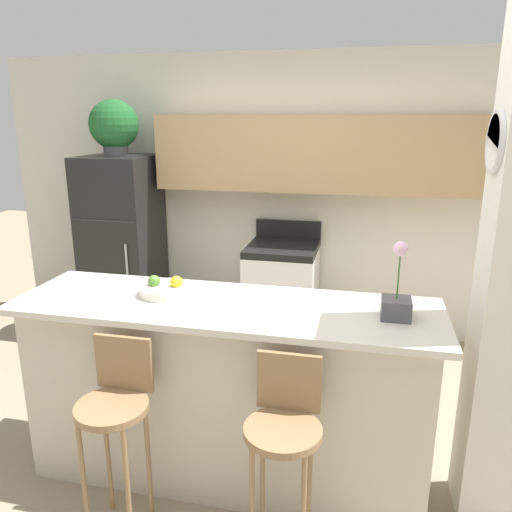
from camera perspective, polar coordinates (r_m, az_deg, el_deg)
name	(u,v)px	position (r m, az deg, el deg)	size (l,w,h in m)	color
ground_plane	(228,472)	(3.17, -3.28, -23.42)	(14.00, 14.00, 0.00)	gray
wall_back	(300,180)	(4.55, 5.02, 8.62)	(5.60, 0.38, 2.55)	silver
counter_bar	(226,391)	(2.87, -3.45, -15.18)	(2.26, 0.67, 1.05)	beige
refrigerator	(123,245)	(4.87, -14.97, 1.24)	(0.63, 0.67, 1.66)	black
stove_range	(282,293)	(4.51, 2.97, -4.28)	(0.61, 0.65, 1.07)	white
bar_stool_left	(116,409)	(2.57, -15.70, -16.52)	(0.34, 0.34, 0.99)	olive
bar_stool_right	(284,432)	(2.33, 3.23, -19.47)	(0.34, 0.34, 0.99)	olive
potted_plant_on_fridge	(114,126)	(4.73, -15.92, 14.10)	(0.44, 0.44, 0.49)	#4C4C51
orchid_vase	(397,300)	(2.52, 15.77, -4.82)	(0.14, 0.14, 0.38)	#4C4C51
fruit_bowl	(165,289)	(2.80, -10.32, -3.72)	(0.28, 0.28, 0.11)	silver
trash_bin	(170,322)	(4.66, -9.77, -7.39)	(0.28, 0.28, 0.38)	black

